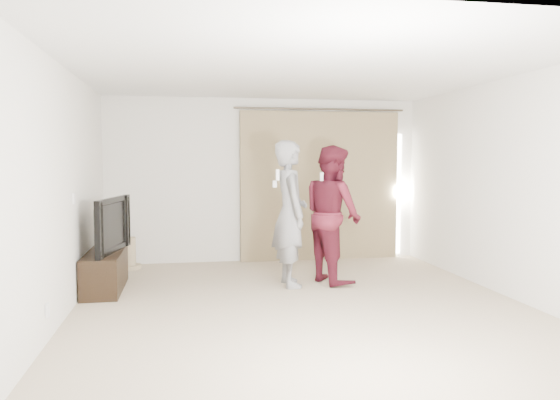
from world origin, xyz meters
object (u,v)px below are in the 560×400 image
Objects in this scene: tv at (104,225)px; person_man at (290,213)px; person_woman at (333,214)px; tv_console at (105,271)px.

tv is 2.33m from person_man.
tv_console is at bearing 179.40° from person_woman.
tv_console is at bearing 176.24° from person_man.
tv reaches higher than tv_console.
person_woman reaches higher than tv.
tv is at bearing 0.00° from tv_console.
tv is at bearing 176.24° from person_man.
tv_console is 0.58m from tv.
tv is (0.00, 0.00, 0.58)m from tv_console.
tv_console is 2.43m from person_man.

